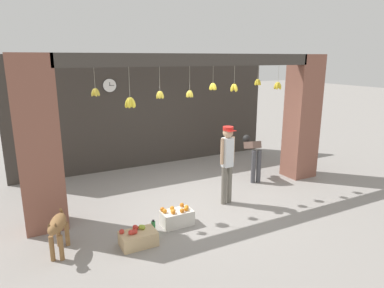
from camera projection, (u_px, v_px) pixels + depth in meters
The scene contains 12 objects.
ground_plane at pixel (201, 201), 7.33m from camera, with size 60.00×60.00×0.00m, color gray.
shop_back_wall at pixel (150, 111), 9.52m from camera, with size 7.39×0.12×3.06m, color #38332D.
shop_pillar_left at pixel (38, 145), 5.85m from camera, with size 0.70×0.60×3.06m, color brown.
shop_pillar_right at pixel (302, 117), 8.58m from camera, with size 0.70×0.60×3.06m, color brown.
storefront_awning at pixel (199, 62), 6.72m from camera, with size 5.49×0.28×0.99m.
dog at pixel (58, 227), 5.25m from camera, with size 0.40×0.80×0.67m.
shopkeeper at pixel (227, 159), 7.00m from camera, with size 0.34×0.28×1.65m.
worker_stooping at pixel (253, 152), 8.47m from camera, with size 0.37×0.80×1.06m.
fruit_crate_oranges at pixel (177, 217), 6.25m from camera, with size 0.57×0.34×0.35m.
fruit_crate_apples at pixel (138, 238), 5.58m from camera, with size 0.58×0.37×0.31m.
water_bottle at pixel (153, 227), 5.96m from camera, with size 0.07×0.07×0.25m.
wall_clock at pixel (110, 85), 8.77m from camera, with size 0.36×0.03×0.36m.
Camera 1 is at (-3.33, -5.94, 2.99)m, focal length 32.00 mm.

